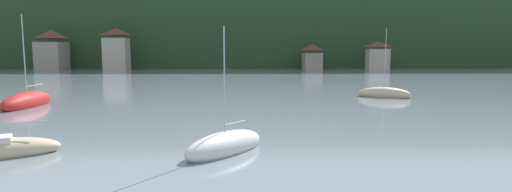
% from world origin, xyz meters
% --- Properties ---
extents(wooded_hillside, '(352.00, 55.19, 37.80)m').
position_xyz_m(wooded_hillside, '(4.43, 146.70, 8.54)').
color(wooded_hillside, '#264223').
rests_on(wooded_hillside, ground_plane).
extents(shore_building_west, '(5.50, 6.18, 8.72)m').
position_xyz_m(shore_building_west, '(-42.49, 110.52, 4.23)').
color(shore_building_west, gray).
rests_on(shore_building_west, ground_plane).
extents(shore_building_westcentral, '(5.08, 4.40, 9.04)m').
position_xyz_m(shore_building_westcentral, '(-28.33, 109.67, 4.38)').
color(shore_building_westcentral, '#BCB29E').
rests_on(shore_building_westcentral, ground_plane).
extents(shore_building_central, '(3.93, 6.22, 5.65)m').
position_xyz_m(shore_building_central, '(14.16, 110.54, 2.75)').
color(shore_building_central, gray).
rests_on(shore_building_central, ground_plane).
extents(shore_building_eastcentral, '(4.71, 3.40, 6.24)m').
position_xyz_m(shore_building_eastcentral, '(28.33, 109.19, 3.03)').
color(shore_building_eastcentral, '#BCB29E').
rests_on(shore_building_eastcentral, ground_plane).
extents(sailboat_mid_0, '(4.35, 4.84, 6.25)m').
position_xyz_m(sailboat_mid_0, '(-1.47, 39.64, 0.31)').
color(sailboat_mid_0, white).
rests_on(sailboat_mid_0, ground_plane).
extents(sailboat_far_8, '(2.24, 6.55, 8.09)m').
position_xyz_m(sailboat_far_8, '(-18.69, 54.97, 0.40)').
color(sailboat_far_8, red).
rests_on(sailboat_far_8, ground_plane).
extents(sailboat_far_9, '(5.25, 3.47, 7.12)m').
position_xyz_m(sailboat_far_9, '(13.21, 60.60, 0.32)').
color(sailboat_far_9, '#CCBC8E').
rests_on(sailboat_far_9, ground_plane).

